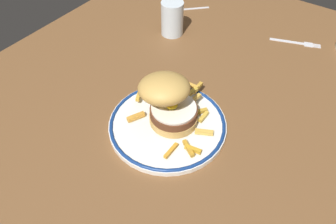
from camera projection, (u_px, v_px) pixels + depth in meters
The scene contains 7 objects.
ground_plane at pixel (152, 124), 76.92cm from camera, with size 146.83×101.01×4.00cm, color brown.
dinner_plate at pixel (168, 124), 73.22cm from camera, with size 26.14×26.14×1.60cm.
burger at pixel (168, 99), 68.96cm from camera, with size 15.95×15.87×12.39cm.
fries_pile at pixel (182, 112), 73.37cm from camera, with size 22.50×21.24×2.68cm.
water_glass at pixel (172, 21), 96.49cm from camera, with size 6.55×6.55×9.98cm.
fork at pixel (297, 43), 95.84cm from camera, with size 6.07×14.04×0.36cm.
spoon at pixel (180, 9), 108.74cm from camera, with size 10.48×10.74×0.90cm.
Camera 1 is at (-39.71, -32.14, 55.69)cm, focal length 35.22 mm.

